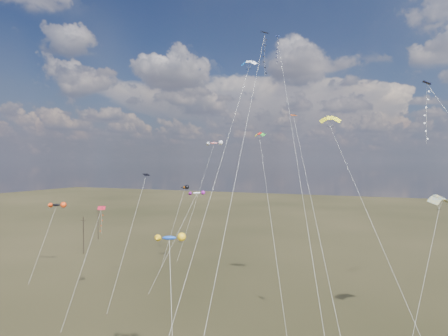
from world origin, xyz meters
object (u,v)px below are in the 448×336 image
at_px(utility_pole_near, 83,235).
at_px(novelty_black_orange, 56,205).
at_px(utility_pole_far, 98,223).
at_px(diamond_black_high, 262,67).
at_px(parafoil_yellow, 331,118).

height_order(utility_pole_near, novelty_black_orange, novelty_black_orange).
height_order(utility_pole_far, diamond_black_high, diamond_black_high).
distance_m(utility_pole_near, parafoil_yellow, 58.09).
bearing_deg(parafoil_yellow, utility_pole_near, 170.73).
height_order(parafoil_yellow, novelty_black_orange, parafoil_yellow).
bearing_deg(novelty_black_orange, utility_pole_far, 115.10).
relative_size(utility_pole_far, diamond_black_high, 0.21).
relative_size(utility_pole_near, parafoil_yellow, 0.30).
height_order(utility_pole_near, parafoil_yellow, parafoil_yellow).
relative_size(utility_pole_near, diamond_black_high, 0.21).
distance_m(utility_pole_far, parafoil_yellow, 68.74).
bearing_deg(diamond_black_high, utility_pole_far, 151.64).
bearing_deg(utility_pole_far, diamond_black_high, -28.36).
distance_m(utility_pole_near, diamond_black_high, 55.11).
distance_m(utility_pole_near, utility_pole_far, 16.12).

